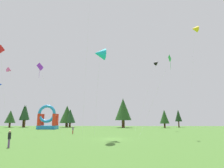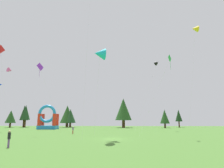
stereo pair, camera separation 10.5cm
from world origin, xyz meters
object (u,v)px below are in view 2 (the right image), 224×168
Objects in this scene: kite_yellow_delta at (195,29)px; kite_green_diamond at (170,59)px; kite_purple_diamond at (39,68)px; inflatable_red_slide at (48,120)px; kite_red_diamond at (0,50)px; kite_pink_delta at (10,70)px; kite_black_delta at (157,63)px; kite_cyan_delta at (100,54)px; person_near_camera at (73,129)px; person_left_edge at (9,137)px.

kite_yellow_delta is 2.02× the size of kite_green_diamond.
kite_purple_diamond is 1.89× the size of inflatable_red_slide.
kite_yellow_delta reaches higher than kite_purple_diamond.
inflatable_red_slide is at bearing 82.40° from kite_red_diamond.
kite_black_delta is at bearing 8.14° from kite_pink_delta.
kite_cyan_delta is 36.43m from inflatable_red_slide.
person_near_camera is (-6.20, 9.18, -12.87)m from kite_cyan_delta.
kite_black_delta is at bearing -87.73° from person_left_edge.
person_near_camera is 0.88× the size of person_left_edge.
kite_green_diamond is (-2.50, -23.82, -6.28)m from kite_black_delta.
kite_yellow_delta is (9.13, -6.68, 7.33)m from kite_black_delta.
kite_yellow_delta is at bearing 55.86° from kite_green_diamond.
inflatable_red_slide is at bearing 104.47° from kite_purple_diamond.
kite_purple_diamond is at bearing 153.66° from kite_cyan_delta.
kite_pink_delta is 1.22× the size of kite_green_diamond.
kite_black_delta is (40.61, 5.81, 3.42)m from kite_pink_delta.
person_near_camera is at bearing 155.84° from kite_green_diamond.
inflatable_red_slide is at bearing 40.61° from person_near_camera.
kite_cyan_delta is 29.29m from kite_black_delta.
kite_black_delta is 11.21× the size of person_left_edge.
inflatable_red_slide is (-5.91, 22.91, -10.45)m from kite_purple_diamond.
kite_red_diamond reaches higher than inflatable_red_slide.
kite_pink_delta reaches higher than person_left_edge.
person_near_camera is 19.72m from person_left_edge.
kite_cyan_delta reaches higher than kite_green_diamond.
kite_purple_diamond reaches higher than person_near_camera.
inflatable_red_slide is at bearing 172.45° from kite_black_delta.
kite_purple_diamond is 25.87m from inflatable_red_slide.
person_near_camera is at bearing 8.24° from kite_red_diamond.
person_left_edge is (-2.35, -19.58, 0.13)m from person_near_camera.
kite_red_diamond is (-36.15, -17.90, -2.11)m from kite_black_delta.
kite_green_diamond is at bearing 4.86° from kite_cyan_delta.
kite_cyan_delta reaches higher than inflatable_red_slide.
kite_red_diamond is at bearing -17.47° from person_left_edge.
kite_purple_diamond is 8.79× the size of person_near_camera.
person_left_edge is (-20.54, -11.42, -12.03)m from kite_green_diamond.
inflatable_red_slide is (-18.69, 29.24, -11.08)m from kite_cyan_delta.
kite_cyan_delta is 0.82× the size of kite_red_diamond.
kite_cyan_delta is 12.05m from kite_green_diamond.
kite_purple_diamond reaches higher than person_left_edge.
kite_black_delta is at bearing 26.34° from kite_red_diamond.
kite_cyan_delta reaches higher than kite_purple_diamond.
kite_cyan_delta is 16.98m from person_near_camera.
inflatable_red_slide is at bearing -40.22° from person_left_edge.
kite_cyan_delta is at bearing -17.76° from kite_red_diamond.
kite_cyan_delta is at bearing -175.14° from kite_green_diamond.
person_near_camera is 23.70m from inflatable_red_slide.
kite_yellow_delta is 1.53× the size of kite_red_diamond.
kite_red_diamond reaches higher than kite_pink_delta.
person_near_camera is (-20.68, -15.66, -18.43)m from kite_black_delta.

